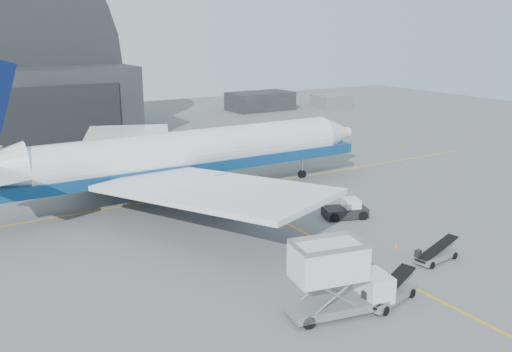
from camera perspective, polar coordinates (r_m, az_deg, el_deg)
ground at (r=49.37m, az=7.45°, el=-6.94°), size 200.00×200.00×0.00m
taxi_lines at (r=59.11m, az=-0.28°, el=-3.11°), size 80.00×42.12×0.02m
distant_bldg_a at (r=128.00m, az=0.42°, el=6.61°), size 14.00×8.00×4.00m
distant_bldg_b at (r=134.60m, az=7.53°, el=6.89°), size 8.00×6.00×2.80m
airliner at (r=61.56m, az=-7.77°, el=2.04°), size 48.24×46.78×16.93m
catering_truck at (r=37.50m, az=8.01°, el=-10.19°), size 7.33×3.86×4.79m
pushback_tug at (r=56.45m, az=8.99°, el=-3.41°), size 4.68×3.58×1.92m
belt_loader_a at (r=40.29m, az=13.10°, el=-11.48°), size 5.18×2.80×1.94m
belt_loader_b at (r=47.93m, az=17.54°, el=-7.54°), size 4.53×1.98×1.70m
traffic_cone at (r=49.86m, az=13.86°, el=-6.76°), size 0.33×0.33×0.47m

